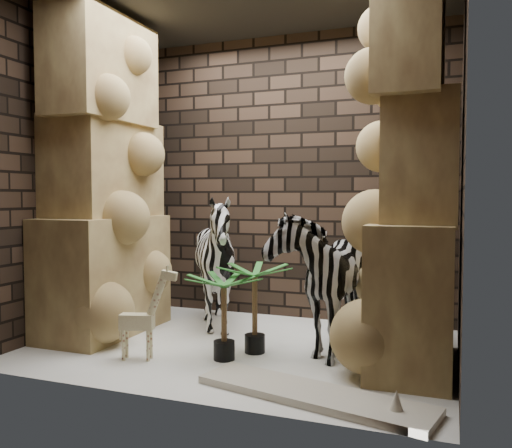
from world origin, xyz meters
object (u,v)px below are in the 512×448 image
at_px(palm_front, 255,308).
at_px(palm_back, 224,317).
at_px(giraffe_toy, 137,311).
at_px(zebra_right, 322,267).
at_px(zebra_left, 217,270).
at_px(surfboard, 312,394).

distance_m(palm_front, palm_back, 0.31).
bearing_deg(giraffe_toy, zebra_right, 16.68).
bearing_deg(palm_front, giraffe_toy, -148.04).
distance_m(zebra_left, giraffe_toy, 1.09).
bearing_deg(giraffe_toy, surfboard, -27.07).
bearing_deg(surfboard, zebra_left, 146.96).
height_order(zebra_left, surfboard, zebra_left).
xyz_separation_m(giraffe_toy, palm_back, (0.65, 0.24, -0.04)).
distance_m(giraffe_toy, palm_front, 0.95).
height_order(zebra_right, zebra_left, zebra_right).
bearing_deg(surfboard, palm_back, 161.02).
height_order(zebra_right, surfboard, zebra_right).
bearing_deg(giraffe_toy, zebra_left, 62.99).
bearing_deg(zebra_left, zebra_right, 1.57).
relative_size(zebra_left, surfboard, 0.82).
bearing_deg(zebra_left, palm_back, -48.37).
bearing_deg(zebra_right, palm_back, -138.18).
xyz_separation_m(zebra_left, giraffe_toy, (-0.21, -1.05, -0.20)).
height_order(palm_back, surfboard, palm_back).
bearing_deg(palm_back, zebra_left, 118.59).
bearing_deg(zebra_left, surfboard, -32.97).
bearing_deg(giraffe_toy, palm_back, 4.30).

